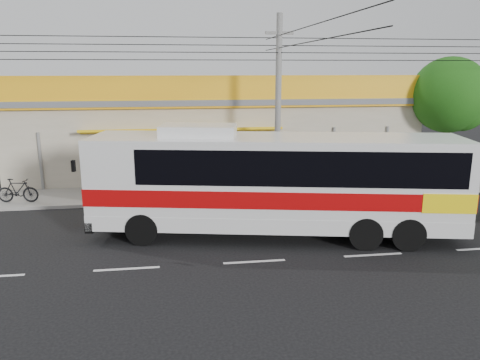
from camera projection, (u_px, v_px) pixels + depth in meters
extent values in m
plane|color=black|center=(243.00, 235.00, 17.39)|extent=(120.00, 120.00, 0.00)
cube|color=gray|center=(225.00, 192.00, 23.15)|extent=(30.00, 3.20, 0.15)
cube|color=#AAA189|center=(215.00, 136.00, 28.07)|extent=(22.00, 8.00, 4.20)
cube|color=#57595E|center=(214.00, 98.00, 27.55)|extent=(22.60, 8.60, 0.30)
cube|color=#FDAF16|center=(221.00, 92.00, 23.45)|extent=(22.00, 0.24, 1.60)
cube|color=#BA0C0A|center=(181.00, 92.00, 23.15)|extent=(9.00, 0.10, 1.20)
cube|color=#12672E|center=(346.00, 91.00, 24.30)|extent=(2.40, 0.10, 1.10)
cube|color=navy|center=(395.00, 91.00, 24.67)|extent=(2.20, 0.10, 1.10)
cube|color=#BA0C0A|center=(33.00, 93.00, 22.20)|extent=(3.00, 0.10, 1.10)
cube|color=yellow|center=(183.00, 131.00, 23.45)|extent=(10.00, 1.20, 0.37)
cube|color=silver|center=(275.00, 180.00, 16.91)|extent=(13.48, 5.28, 3.19)
cube|color=#A90708|center=(275.00, 191.00, 17.00)|extent=(13.53, 5.33, 0.61)
cube|color=yellow|center=(435.00, 193.00, 16.68)|extent=(2.28, 3.10, 0.66)
cube|color=black|center=(297.00, 161.00, 16.70)|extent=(11.33, 4.89, 1.21)
cube|color=black|center=(98.00, 165.00, 17.16)|extent=(0.65, 2.41, 1.65)
cube|color=silver|center=(199.00, 130.00, 16.65)|extent=(2.89, 2.03, 0.40)
cylinder|color=black|center=(142.00, 229.00, 16.32)|extent=(1.19, 0.57, 1.14)
cylinder|color=black|center=(158.00, 208.00, 18.73)|extent=(1.19, 0.57, 1.14)
cylinder|color=black|center=(408.00, 234.00, 15.81)|extent=(1.19, 0.57, 1.14)
cylinder|color=black|center=(390.00, 212.00, 18.22)|extent=(1.19, 0.57, 1.14)
imported|color=maroon|center=(153.00, 188.00, 21.89)|extent=(1.65, 0.67, 0.85)
imported|color=black|center=(18.00, 190.00, 20.98)|extent=(1.87, 0.72, 1.10)
cylinder|color=slate|center=(278.00, 110.00, 21.20)|extent=(0.27, 0.27, 8.39)
cube|color=slate|center=(279.00, 33.00, 20.42)|extent=(1.26, 0.13, 0.13)
cylinder|color=black|center=(444.00, 150.00, 25.65)|extent=(0.38, 0.38, 3.39)
sphere|color=#1A4B10|center=(449.00, 95.00, 24.96)|extent=(4.02, 4.02, 4.02)
sphere|color=#1A4B10|center=(462.00, 107.00, 24.89)|extent=(2.54, 2.54, 2.54)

